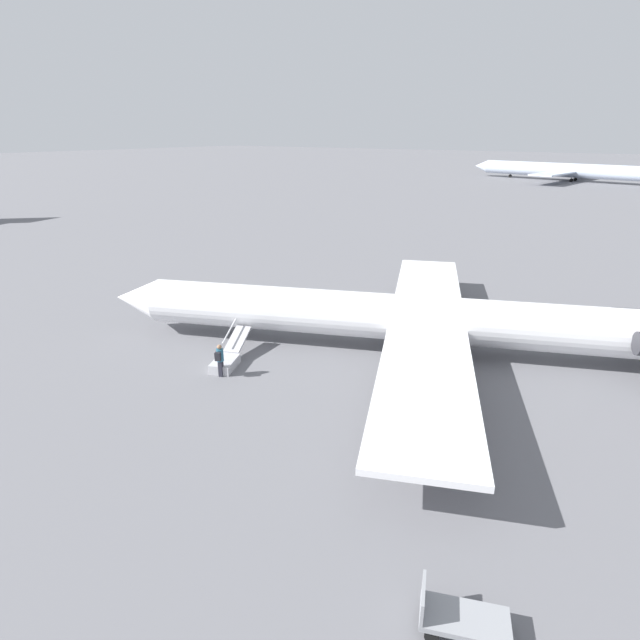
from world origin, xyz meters
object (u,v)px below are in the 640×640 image
object	(u,v)px
passenger	(220,358)
luggage_cart	(459,617)
airplane_main	(419,318)
airplane_taxiing_distant	(562,170)
boarding_stairs	(227,359)

from	to	relation	value
passenger	luggage_cart	size ratio (longest dim) A/B	0.71
passenger	luggage_cart	world-z (taller)	passenger
airplane_main	passenger	distance (m)	11.04
airplane_taxiing_distant	boarding_stairs	distance (m)	123.87
airplane_main	boarding_stairs	size ratio (longest dim) A/B	8.30
airplane_taxiing_distant	luggage_cart	size ratio (longest dim) A/B	18.69
passenger	luggage_cart	distance (m)	16.35
airplane_main	luggage_cart	bearing A→B (deg)	95.05
boarding_stairs	passenger	distance (m)	1.46
boarding_stairs	luggage_cart	bearing A→B (deg)	-139.21
airplane_main	luggage_cart	distance (m)	17.16
airplane_main	passenger	world-z (taller)	airplane_main
airplane_main	passenger	xyz separation A→B (m)	(6.97, 8.50, -1.02)
airplane_main	airplane_taxiing_distant	distance (m)	117.13
airplane_taxiing_distant	passenger	bearing A→B (deg)	101.64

